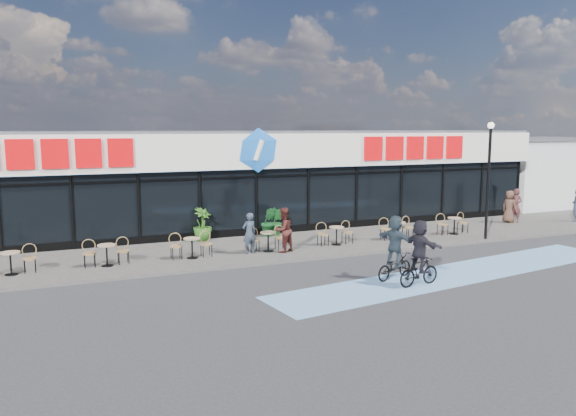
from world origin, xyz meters
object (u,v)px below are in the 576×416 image
at_px(pedestrian_b, 509,207).
at_px(pedestrian_c, 576,205).
at_px(potted_plant_left, 202,224).
at_px(potted_plant_mid, 269,222).
at_px(pedestrian_a, 516,206).
at_px(potted_plant_right, 277,222).
at_px(patron_left, 249,233).
at_px(lamp_post, 489,170).
at_px(cyclist_a, 395,251).
at_px(patron_right, 283,230).

height_order(pedestrian_b, pedestrian_c, pedestrian_c).
relative_size(potted_plant_left, potted_plant_mid, 1.08).
xyz_separation_m(pedestrian_b, pedestrian_c, (3.33, -1.05, 0.03)).
bearing_deg(pedestrian_a, potted_plant_right, -109.34).
bearing_deg(potted_plant_left, patron_left, -72.55).
distance_m(patron_left, pedestrian_c, 17.44).
xyz_separation_m(patron_left, pedestrian_b, (14.10, 1.50, 0.03)).
bearing_deg(lamp_post, cyclist_a, -152.88).
bearing_deg(pedestrian_b, potted_plant_mid, 73.67).
height_order(potted_plant_left, pedestrian_a, pedestrian_a).
bearing_deg(patron_right, cyclist_a, 90.15).
distance_m(lamp_post, pedestrian_b, 5.32).
bearing_deg(potted_plant_mid, pedestrian_b, -6.52).
bearing_deg(potted_plant_left, patron_right, -56.44).
bearing_deg(potted_plant_right, cyclist_a, -83.59).
relative_size(patron_right, cyclist_a, 0.83).
relative_size(patron_right, pedestrian_a, 1.01).
xyz_separation_m(lamp_post, potted_plant_left, (-11.07, 4.37, -2.23)).
height_order(potted_plant_mid, pedestrian_a, pedestrian_a).
bearing_deg(potted_plant_left, pedestrian_a, -6.32).
distance_m(potted_plant_mid, patron_left, 3.47).
height_order(lamp_post, potted_plant_mid, lamp_post).
bearing_deg(potted_plant_left, cyclist_a, -62.41).
height_order(pedestrian_b, cyclist_a, cyclist_a).
xyz_separation_m(lamp_post, potted_plant_right, (-7.80, 4.20, -2.32)).
bearing_deg(patron_left, pedestrian_b, 174.59).
bearing_deg(lamp_post, patron_left, 172.82).
distance_m(patron_right, pedestrian_b, 12.96).
xyz_separation_m(patron_right, pedestrian_c, (16.17, 0.73, -0.02)).
height_order(potted_plant_mid, patron_right, patron_right).
relative_size(patron_left, pedestrian_a, 0.91).
relative_size(potted_plant_mid, potted_plant_right, 1.06).
bearing_deg(patron_left, potted_plant_mid, -134.89).
distance_m(potted_plant_left, patron_right, 4.05).
xyz_separation_m(patron_right, pedestrian_b, (12.84, 1.78, -0.05)).
bearing_deg(pedestrian_a, potted_plant_mid, -108.97).
bearing_deg(cyclist_a, patron_right, 112.69).
bearing_deg(pedestrian_b, patron_right, 88.06).
bearing_deg(potted_plant_right, pedestrian_c, -9.29).
bearing_deg(lamp_post, pedestrian_c, 13.24).
relative_size(potted_plant_right, patron_left, 0.78).
bearing_deg(potted_plant_left, potted_plant_mid, -4.05).
bearing_deg(potted_plant_right, patron_right, -107.86).
bearing_deg(pedestrian_a, potted_plant_left, -108.45).
height_order(patron_right, pedestrian_c, patron_right).
xyz_separation_m(potted_plant_left, patron_right, (2.24, -3.37, 0.16)).
bearing_deg(pedestrian_c, patron_right, -28.75).
xyz_separation_m(patron_left, pedestrian_c, (17.43, 0.46, 0.05)).
bearing_deg(lamp_post, patron_right, 173.54).
bearing_deg(potted_plant_left, pedestrian_c, -8.18).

